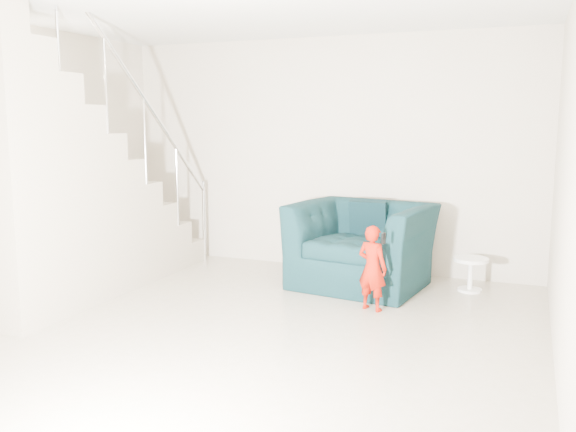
# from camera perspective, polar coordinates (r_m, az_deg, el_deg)

# --- Properties ---
(floor) EXTENTS (5.50, 5.50, 0.00)m
(floor) POSITION_cam_1_polar(r_m,az_deg,el_deg) (4.99, -6.84, -11.59)
(floor) COLOR gray
(floor) RESTS_ON ground
(back_wall) EXTENTS (5.00, 0.00, 5.00)m
(back_wall) POSITION_cam_1_polar(r_m,az_deg,el_deg) (7.22, 3.45, 5.76)
(back_wall) COLOR #B6A794
(back_wall) RESTS_ON floor
(right_wall) EXTENTS (0.00, 5.50, 5.50)m
(right_wall) POSITION_cam_1_polar(r_m,az_deg,el_deg) (4.13, 24.98, 2.60)
(right_wall) COLOR #B6A794
(right_wall) RESTS_ON floor
(armchair) EXTENTS (1.51, 1.36, 0.88)m
(armchair) POSITION_cam_1_polar(r_m,az_deg,el_deg) (6.51, 6.91, -2.71)
(armchair) COLOR black
(armchair) RESTS_ON floor
(toddler) EXTENTS (0.34, 0.27, 0.80)m
(toddler) POSITION_cam_1_polar(r_m,az_deg,el_deg) (5.69, 7.89, -4.84)
(toddler) COLOR #8D1904
(toddler) RESTS_ON floor
(side_table) EXTENTS (0.35, 0.35, 0.35)m
(side_table) POSITION_cam_1_polar(r_m,az_deg,el_deg) (6.56, 16.72, -4.75)
(side_table) COLOR white
(side_table) RESTS_ON floor
(staircase) EXTENTS (1.02, 3.03, 3.62)m
(staircase) POSITION_cam_1_polar(r_m,az_deg,el_deg) (6.35, -20.61, 1.13)
(staircase) COLOR #ADA089
(staircase) RESTS_ON floor
(cushion) EXTENTS (0.41, 0.20, 0.41)m
(cushion) POSITION_cam_1_polar(r_m,az_deg,el_deg) (6.80, 7.53, -0.15)
(cushion) COLOR black
(cushion) RESTS_ON armchair
(throw) EXTENTS (0.05, 0.55, 0.61)m
(throw) POSITION_cam_1_polar(r_m,az_deg,el_deg) (6.70, 2.12, -1.34)
(throw) COLOR black
(throw) RESTS_ON armchair
(phone) EXTENTS (0.03, 0.05, 0.10)m
(phone) POSITION_cam_1_polar(r_m,az_deg,el_deg) (5.55, 8.94, -2.09)
(phone) COLOR black
(phone) RESTS_ON toddler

